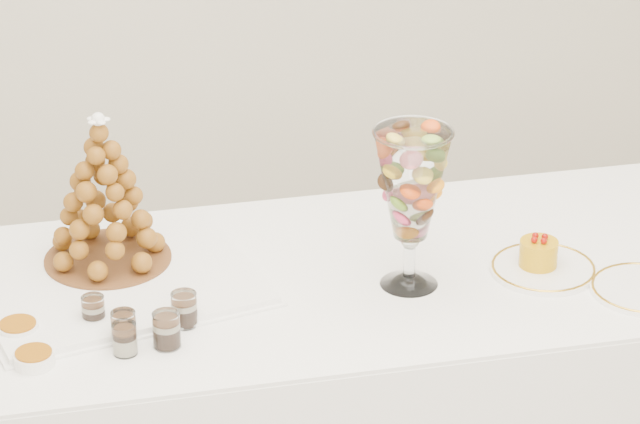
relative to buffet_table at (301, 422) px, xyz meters
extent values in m
cube|color=white|center=(0.00, 0.00, 0.00)|extent=(1.93, 0.81, 0.72)
cube|color=white|center=(0.00, 0.00, 0.36)|extent=(1.92, 0.80, 0.01)
cube|color=white|center=(-0.38, 0.05, 0.37)|extent=(0.63, 0.52, 0.02)
cylinder|color=white|center=(0.22, -0.08, 0.37)|extent=(0.12, 0.12, 0.02)
cylinder|color=white|center=(0.22, -0.08, 0.43)|extent=(0.03, 0.03, 0.08)
sphere|color=white|center=(0.22, -0.08, 0.47)|extent=(0.04, 0.04, 0.04)
cylinder|color=white|center=(0.51, -0.09, 0.37)|extent=(0.23, 0.23, 0.01)
cylinder|color=white|center=(-0.44, -0.09, 0.40)|extent=(0.06, 0.06, 0.06)
cylinder|color=white|center=(-0.39, -0.17, 0.40)|extent=(0.05, 0.05, 0.07)
cylinder|color=white|center=(-0.26, -0.13, 0.40)|extent=(0.07, 0.07, 0.07)
cylinder|color=white|center=(-0.39, -0.21, 0.40)|extent=(0.05, 0.05, 0.06)
cylinder|color=white|center=(-0.31, -0.20, 0.40)|extent=(0.06, 0.06, 0.07)
cylinder|color=white|center=(-0.59, -0.09, 0.38)|extent=(0.08, 0.08, 0.03)
cylinder|color=white|center=(-0.57, -0.21, 0.38)|extent=(0.08, 0.08, 0.02)
cylinder|color=brown|center=(-0.38, 0.14, 0.39)|extent=(0.27, 0.27, 0.01)
cone|color=brown|center=(-0.38, 0.14, 0.55)|extent=(0.28, 0.28, 0.32)
sphere|color=white|center=(-0.38, 0.14, 0.70)|extent=(0.03, 0.03, 0.03)
cylinder|color=#CC9209|center=(0.50, -0.08, 0.40)|extent=(0.08, 0.08, 0.06)
sphere|color=#930E05|center=(0.51, -0.08, 0.44)|extent=(0.01, 0.01, 0.01)
sphere|color=#930E05|center=(0.50, -0.07, 0.44)|extent=(0.01, 0.01, 0.01)
sphere|color=#930E05|center=(0.49, -0.09, 0.44)|extent=(0.01, 0.01, 0.01)
sphere|color=#930E05|center=(0.50, -0.10, 0.44)|extent=(0.01, 0.01, 0.01)
camera|label=1|loc=(-0.62, -2.71, 1.91)|focal=85.00mm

